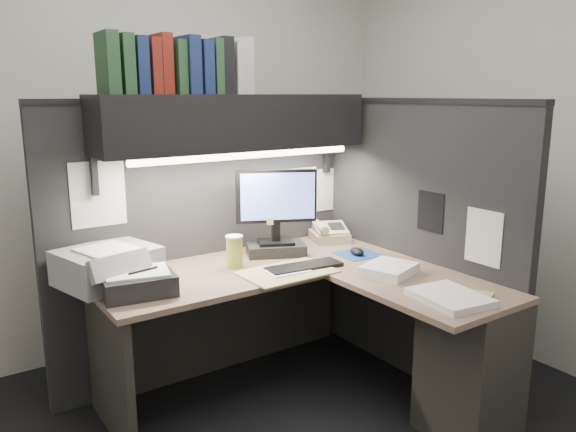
% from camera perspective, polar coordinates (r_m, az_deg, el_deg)
% --- Properties ---
extents(wall_back, '(3.50, 0.04, 2.70)m').
position_cam_1_polar(wall_back, '(3.77, -12.70, 7.42)').
color(wall_back, silver).
rests_on(wall_back, floor).
extents(wall_right, '(0.04, 3.00, 2.70)m').
position_cam_1_polar(wall_right, '(3.74, 23.30, 6.68)').
color(wall_right, silver).
rests_on(wall_right, floor).
extents(partition_back, '(1.90, 0.06, 1.60)m').
position_cam_1_polar(partition_back, '(3.36, -8.12, -2.50)').
color(partition_back, black).
rests_on(partition_back, floor).
extents(partition_right, '(0.06, 1.50, 1.60)m').
position_cam_1_polar(partition_right, '(3.33, 12.72, -2.82)').
color(partition_right, black).
rests_on(partition_right, floor).
extents(desk, '(1.70, 1.53, 0.73)m').
position_cam_1_polar(desk, '(2.96, 7.54, -11.93)').
color(desk, '#7C614F').
rests_on(desk, floor).
extents(overhead_shelf, '(1.55, 0.34, 0.30)m').
position_cam_1_polar(overhead_shelf, '(3.14, -5.45, 9.47)').
color(overhead_shelf, black).
rests_on(overhead_shelf, partition_back).
extents(task_light_tube, '(1.32, 0.04, 0.04)m').
position_cam_1_polar(task_light_tube, '(3.03, -4.09, 6.17)').
color(task_light_tube, white).
rests_on(task_light_tube, overhead_shelf).
extents(monitor, '(0.44, 0.33, 0.50)m').
position_cam_1_polar(monitor, '(3.25, -1.21, -0.54)').
color(monitor, black).
rests_on(monitor, desk).
extents(keyboard, '(0.43, 0.18, 0.02)m').
position_cam_1_polar(keyboard, '(3.04, 1.66, -5.17)').
color(keyboard, black).
rests_on(keyboard, desk).
extents(mousepad, '(0.24, 0.22, 0.00)m').
position_cam_1_polar(mousepad, '(3.32, 7.13, -3.87)').
color(mousepad, navy).
rests_on(mousepad, desk).
extents(mouse, '(0.09, 0.12, 0.04)m').
position_cam_1_polar(mouse, '(3.30, 7.00, -3.58)').
color(mouse, black).
rests_on(mouse, mousepad).
extents(telephone, '(0.29, 0.30, 0.09)m').
position_cam_1_polar(telephone, '(3.61, 4.23, -1.78)').
color(telephone, beige).
rests_on(telephone, desk).
extents(coffee_cup, '(0.11, 0.11, 0.17)m').
position_cam_1_polar(coffee_cup, '(3.05, -5.46, -3.70)').
color(coffee_cup, gold).
rests_on(coffee_cup, desk).
extents(printer, '(0.51, 0.47, 0.17)m').
position_cam_1_polar(printer, '(2.94, -17.86, -4.84)').
color(printer, gray).
rests_on(printer, desk).
extents(notebook_stack, '(0.37, 0.32, 0.10)m').
position_cam_1_polar(notebook_stack, '(2.75, -15.01, -6.64)').
color(notebook_stack, black).
rests_on(notebook_stack, desk).
extents(open_folder, '(0.49, 0.32, 0.01)m').
position_cam_1_polar(open_folder, '(2.97, -0.05, -5.71)').
color(open_folder, tan).
rests_on(open_folder, desk).
extents(paper_stack_a, '(0.33, 0.30, 0.05)m').
position_cam_1_polar(paper_stack_a, '(2.99, 10.21, -5.37)').
color(paper_stack_a, white).
rests_on(paper_stack_a, desk).
extents(paper_stack_b, '(0.31, 0.36, 0.03)m').
position_cam_1_polar(paper_stack_b, '(2.68, 16.11, -7.95)').
color(paper_stack_b, white).
rests_on(paper_stack_b, desk).
extents(manila_stack, '(0.31, 0.34, 0.02)m').
position_cam_1_polar(manila_stack, '(2.74, 16.97, -7.75)').
color(manila_stack, tan).
rests_on(manila_stack, desk).
extents(binder_row, '(0.78, 0.26, 0.30)m').
position_cam_1_polar(binder_row, '(3.00, -10.93, 14.73)').
color(binder_row, '#224528').
rests_on(binder_row, overhead_shelf).
extents(pinned_papers, '(1.76, 1.31, 0.51)m').
position_cam_1_polar(pinned_papers, '(3.19, 1.03, 1.50)').
color(pinned_papers, white).
rests_on(pinned_papers, partition_back).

